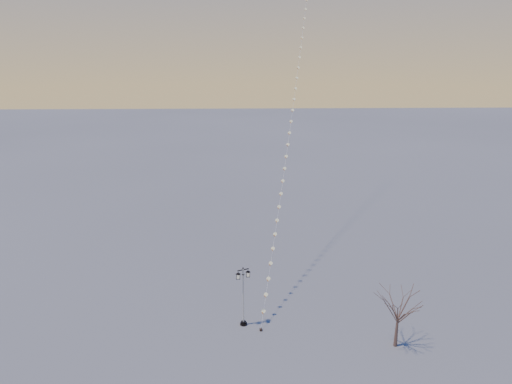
{
  "coord_description": "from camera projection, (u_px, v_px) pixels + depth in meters",
  "views": [
    {
      "loc": [
        -2.77,
        -26.29,
        17.83
      ],
      "look_at": [
        -1.6,
        6.87,
        8.28
      ],
      "focal_mm": 32.37,
      "sensor_mm": 36.0,
      "label": 1
    }
  ],
  "objects": [
    {
      "name": "street_lamp",
      "position": [
        243.0,
        294.0,
        31.54
      ],
      "size": [
        1.05,
        0.67,
        4.37
      ],
      "rotation": [
        0.0,
        0.0,
        0.4
      ],
      "color": "black",
      "rests_on": "ground"
    },
    {
      "name": "ground",
      "position": [
        284.0,
        342.0,
        30.27
      ],
      "size": [
        300.0,
        300.0,
        0.0
      ],
      "primitive_type": "plane",
      "color": "slate",
      "rests_on": "ground"
    },
    {
      "name": "bare_tree",
      "position": [
        399.0,
        310.0,
        29.12
      ],
      "size": [
        2.27,
        2.27,
        3.77
      ],
      "rotation": [
        0.0,
        0.0,
        -0.02
      ],
      "color": "brown",
      "rests_on": "ground"
    },
    {
      "name": "kite_train",
      "position": [
        297.0,
        59.0,
        44.28
      ],
      "size": [
        9.16,
        37.22,
        35.91
      ],
      "rotation": [
        0.0,
        0.0,
        -0.28
      ],
      "color": "black",
      "rests_on": "ground"
    }
  ]
}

